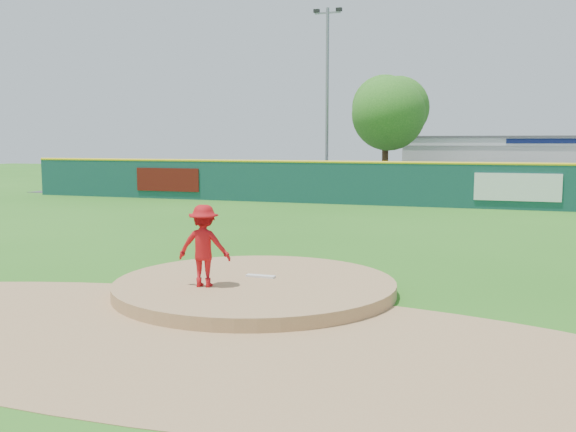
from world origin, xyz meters
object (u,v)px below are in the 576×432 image
(pool_building_grp, at_px, (530,162))
(van, at_px, (510,183))
(playground_slide, at_px, (216,180))
(light_pole_left, at_px, (327,91))
(pitcher, at_px, (204,246))
(deciduous_tree, at_px, (386,113))

(pool_building_grp, bearing_deg, van, -100.86)
(playground_slide, bearing_deg, light_pole_left, 36.71)
(pitcher, xyz_separation_m, light_pole_left, (-5.29, 27.79, 5.03))
(van, distance_m, deciduous_tree, 7.85)
(van, bearing_deg, light_pole_left, 102.94)
(pitcher, xyz_separation_m, van, (5.50, 26.47, -0.34))
(van, height_order, pool_building_grp, pool_building_grp)
(playground_slide, relative_size, deciduous_tree, 0.36)
(van, height_order, light_pole_left, light_pole_left)
(pool_building_grp, height_order, light_pole_left, light_pole_left)
(pitcher, relative_size, van, 0.32)
(pitcher, distance_m, van, 27.04)
(pool_building_grp, distance_m, deciduous_tree, 11.01)
(pitcher, height_order, deciduous_tree, deciduous_tree)
(playground_slide, relative_size, light_pole_left, 0.24)
(pitcher, distance_m, pool_building_grp, 33.47)
(playground_slide, bearing_deg, pitcher, -65.28)
(pool_building_grp, bearing_deg, pitcher, -101.56)
(deciduous_tree, relative_size, light_pole_left, 0.67)
(light_pole_left, bearing_deg, van, -6.95)
(playground_slide, bearing_deg, pool_building_grp, 27.51)
(pitcher, relative_size, playground_slide, 0.59)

